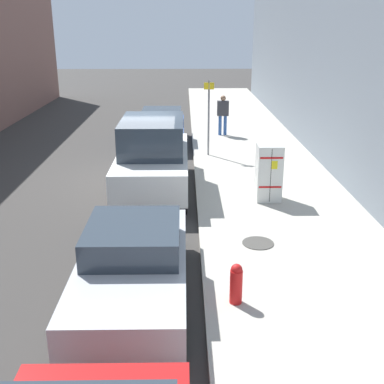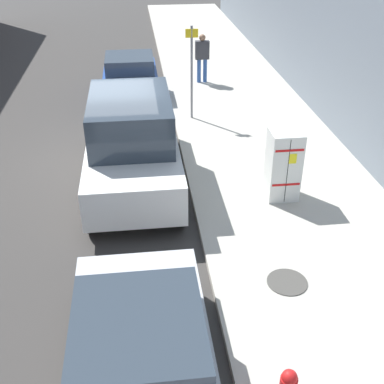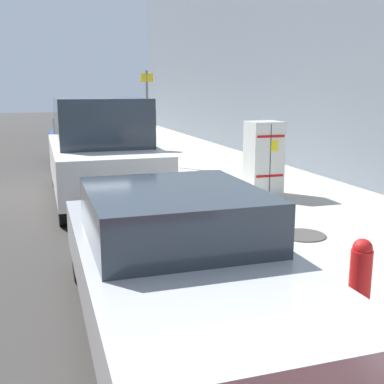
% 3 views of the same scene
% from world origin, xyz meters
% --- Properties ---
extents(ground_plane, '(80.00, 80.00, 0.00)m').
position_xyz_m(ground_plane, '(0.00, 0.00, 0.00)').
color(ground_plane, '#383533').
extents(sidewalk_slab, '(4.41, 44.00, 0.13)m').
position_xyz_m(sidewalk_slab, '(-4.09, 0.00, 0.07)').
color(sidewalk_slab, '#B2ADA0').
rests_on(sidewalk_slab, ground).
extents(discarded_refrigerator, '(0.67, 0.63, 1.55)m').
position_xyz_m(discarded_refrigerator, '(-3.85, 2.23, 0.91)').
color(discarded_refrigerator, silver).
rests_on(discarded_refrigerator, sidewalk_slab).
extents(manhole_cover, '(0.70, 0.70, 0.02)m').
position_xyz_m(manhole_cover, '(-3.18, 5.05, 0.14)').
color(manhole_cover, '#47443F').
rests_on(manhole_cover, sidewalk_slab).
extents(street_sign_post, '(0.36, 0.07, 2.72)m').
position_xyz_m(street_sign_post, '(-2.44, -2.58, 1.65)').
color(street_sign_post, slate).
rests_on(street_sign_post, sidewalk_slab).
extents(pedestrian_walking_far, '(0.49, 0.23, 1.71)m').
position_xyz_m(pedestrian_walking_far, '(-3.22, -5.96, 1.13)').
color(pedestrian_walking_far, '#2D5193').
rests_on(pedestrian_walking_far, sidewalk_slab).
extents(parked_hatchback_blue, '(1.80, 3.87, 1.44)m').
position_xyz_m(parked_hatchback_blue, '(-0.63, -4.85, 0.73)').
color(parked_hatchback_blue, '#23479E').
rests_on(parked_hatchback_blue, ground).
extents(parked_van_white, '(2.01, 4.85, 2.16)m').
position_xyz_m(parked_van_white, '(-0.63, 1.06, 1.07)').
color(parked_van_white, silver).
rests_on(parked_van_white, ground).
extents(parked_sedan_silver, '(1.87, 4.37, 1.38)m').
position_xyz_m(parked_sedan_silver, '(-0.63, 7.02, 0.72)').
color(parked_sedan_silver, silver).
rests_on(parked_sedan_silver, ground).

